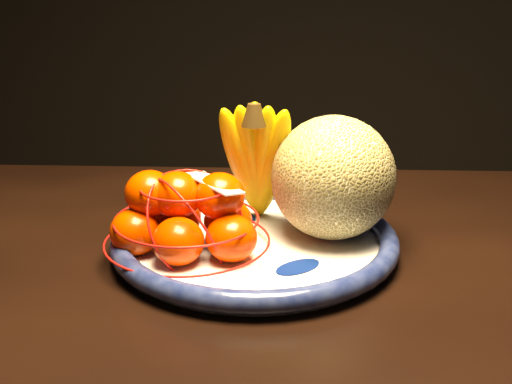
# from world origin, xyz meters

# --- Properties ---
(dining_table) EXTENTS (1.62, 1.06, 0.77)m
(dining_table) POSITION_xyz_m (-0.01, -0.12, 0.69)
(dining_table) COLOR black
(dining_table) RESTS_ON ground
(fruit_bowl) EXTENTS (0.33, 0.33, 0.03)m
(fruit_bowl) POSITION_xyz_m (-0.26, -0.02, 0.78)
(fruit_bowl) COLOR white
(fruit_bowl) RESTS_ON dining_table
(cantaloupe) EXTENTS (0.14, 0.14, 0.14)m
(cantaloupe) POSITION_xyz_m (-0.18, 0.01, 0.85)
(cantaloupe) COLOR olive
(cantaloupe) RESTS_ON fruit_bowl
(banana_bunch) EXTENTS (0.11, 0.10, 0.17)m
(banana_bunch) POSITION_xyz_m (-0.27, 0.04, 0.87)
(banana_bunch) COLOR #E4C800
(banana_bunch) RESTS_ON fruit_bowl
(mandarin_bag) EXTENTS (0.21, 0.21, 0.12)m
(mandarin_bag) POSITION_xyz_m (-0.33, -0.05, 0.82)
(mandarin_bag) COLOR #EA2F00
(mandarin_bag) RESTS_ON fruit_bowl
(price_tag) EXTENTS (0.07, 0.07, 0.01)m
(price_tag) POSITION_xyz_m (-0.30, -0.05, 0.86)
(price_tag) COLOR white
(price_tag) RESTS_ON mandarin_bag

